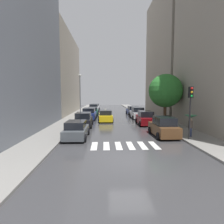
{
  "coord_description": "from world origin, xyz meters",
  "views": [
    {
      "loc": [
        -1.5,
        -10.17,
        3.76
      ],
      "look_at": [
        -0.04,
        23.78,
        0.61
      ],
      "focal_mm": 29.13,
      "sensor_mm": 36.0,
      "label": 1
    }
  ],
  "objects_px": {
    "parked_car_left_third": "(89,114)",
    "parked_car_left_fourth": "(93,111)",
    "parked_car_left_sixth": "(95,107)",
    "parked_car_right_second": "(145,118)",
    "street_tree_right": "(165,91)",
    "parked_car_right_nearest": "(164,127)",
    "parked_car_left_nearest": "(76,130)",
    "traffic_light_right_corner": "(191,101)",
    "pedestrian_foreground": "(191,121)",
    "parked_car_right_third": "(137,113)",
    "taxi_midroad": "(105,116)",
    "parked_car_left_second": "(84,120)",
    "parked_car_left_fifth": "(94,108)",
    "lamp_post_left": "(80,93)",
    "parked_car_right_fourth": "(133,111)"
  },
  "relations": [
    {
      "from": "parked_car_right_third",
      "to": "pedestrian_foreground",
      "type": "relative_size",
      "value": 2.5
    },
    {
      "from": "parked_car_left_nearest",
      "to": "parked_car_left_sixth",
      "type": "bearing_deg",
      "value": 0.28
    },
    {
      "from": "lamp_post_left",
      "to": "parked_car_right_nearest",
      "type": "bearing_deg",
      "value": -57.21
    },
    {
      "from": "parked_car_left_fourth",
      "to": "parked_car_left_second",
      "type": "bearing_deg",
      "value": 178.33
    },
    {
      "from": "parked_car_left_nearest",
      "to": "lamp_post_left",
      "type": "height_order",
      "value": "lamp_post_left"
    },
    {
      "from": "parked_car_left_sixth",
      "to": "taxi_midroad",
      "type": "relative_size",
      "value": 0.85
    },
    {
      "from": "street_tree_right",
      "to": "traffic_light_right_corner",
      "type": "relative_size",
      "value": 1.45
    },
    {
      "from": "parked_car_right_third",
      "to": "lamp_post_left",
      "type": "height_order",
      "value": "lamp_post_left"
    },
    {
      "from": "traffic_light_right_corner",
      "to": "parked_car_left_nearest",
      "type": "bearing_deg",
      "value": 171.45
    },
    {
      "from": "parked_car_right_third",
      "to": "taxi_midroad",
      "type": "bearing_deg",
      "value": 120.0
    },
    {
      "from": "traffic_light_right_corner",
      "to": "parked_car_right_second",
      "type": "bearing_deg",
      "value": 101.29
    },
    {
      "from": "parked_car_left_third",
      "to": "parked_car_left_sixth",
      "type": "xyz_separation_m",
      "value": [
        0.1,
        18.12,
        -0.07
      ]
    },
    {
      "from": "parked_car_right_second",
      "to": "street_tree_right",
      "type": "xyz_separation_m",
      "value": [
        2.35,
        -0.57,
        3.48
      ]
    },
    {
      "from": "parked_car_left_second",
      "to": "parked_car_right_second",
      "type": "distance_m",
      "value": 7.81
    },
    {
      "from": "parked_car_left_fourth",
      "to": "street_tree_right",
      "type": "xyz_separation_m",
      "value": [
        9.81,
        -12.0,
        3.57
      ]
    },
    {
      "from": "parked_car_left_sixth",
      "to": "parked_car_right_second",
      "type": "distance_m",
      "value": 24.65
    },
    {
      "from": "parked_car_right_third",
      "to": "taxi_midroad",
      "type": "xyz_separation_m",
      "value": [
        -5.22,
        -3.05,
        -0.08
      ]
    },
    {
      "from": "parked_car_right_second",
      "to": "lamp_post_left",
      "type": "height_order",
      "value": "lamp_post_left"
    },
    {
      "from": "parked_car_left_sixth",
      "to": "parked_car_right_nearest",
      "type": "height_order",
      "value": "parked_car_right_nearest"
    },
    {
      "from": "street_tree_right",
      "to": "parked_car_left_second",
      "type": "bearing_deg",
      "value": -176.59
    },
    {
      "from": "parked_car_left_nearest",
      "to": "lamp_post_left",
      "type": "bearing_deg",
      "value": 6.69
    },
    {
      "from": "parked_car_left_fifth",
      "to": "pedestrian_foreground",
      "type": "distance_m",
      "value": 27.29
    },
    {
      "from": "parked_car_left_nearest",
      "to": "parked_car_right_nearest",
      "type": "bearing_deg",
      "value": -86.09
    },
    {
      "from": "parked_car_left_fifth",
      "to": "traffic_light_right_corner",
      "type": "relative_size",
      "value": 1.13
    },
    {
      "from": "parked_car_left_sixth",
      "to": "parked_car_right_second",
      "type": "relative_size",
      "value": 0.88
    },
    {
      "from": "parked_car_right_second",
      "to": "parked_car_left_third",
      "type": "bearing_deg",
      "value": 56.3
    },
    {
      "from": "parked_car_left_second",
      "to": "parked_car_right_nearest",
      "type": "distance_m",
      "value": 9.66
    },
    {
      "from": "parked_car_right_third",
      "to": "lamp_post_left",
      "type": "distance_m",
      "value": 10.15
    },
    {
      "from": "parked_car_left_third",
      "to": "parked_car_left_fourth",
      "type": "xyz_separation_m",
      "value": [
        0.12,
        6.05,
        -0.11
      ]
    },
    {
      "from": "parked_car_left_fourth",
      "to": "parked_car_left_fifth",
      "type": "xyz_separation_m",
      "value": [
        -0.09,
        6.48,
        0.11
      ]
    },
    {
      "from": "parked_car_left_fourth",
      "to": "parked_car_left_third",
      "type": "bearing_deg",
      "value": 178.4
    },
    {
      "from": "parked_car_left_second",
      "to": "parked_car_right_third",
      "type": "bearing_deg",
      "value": -46.39
    },
    {
      "from": "taxi_midroad",
      "to": "traffic_light_right_corner",
      "type": "height_order",
      "value": "traffic_light_right_corner"
    },
    {
      "from": "traffic_light_right_corner",
      "to": "lamp_post_left",
      "type": "distance_m",
      "value": 19.91
    },
    {
      "from": "parked_car_right_fourth",
      "to": "taxi_midroad",
      "type": "distance_m",
      "value": 9.91
    },
    {
      "from": "parked_car_left_third",
      "to": "parked_car_left_fourth",
      "type": "distance_m",
      "value": 6.06
    },
    {
      "from": "pedestrian_foreground",
      "to": "lamp_post_left",
      "type": "relative_size",
      "value": 0.27
    },
    {
      "from": "parked_car_left_fourth",
      "to": "parked_car_left_sixth",
      "type": "height_order",
      "value": "parked_car_left_sixth"
    },
    {
      "from": "lamp_post_left",
      "to": "parked_car_right_third",
      "type": "bearing_deg",
      "value": -10.19
    },
    {
      "from": "taxi_midroad",
      "to": "parked_car_left_fourth",
      "type": "bearing_deg",
      "value": 14.37
    },
    {
      "from": "parked_car_left_second",
      "to": "parked_car_right_nearest",
      "type": "bearing_deg",
      "value": -124.92
    },
    {
      "from": "parked_car_left_sixth",
      "to": "pedestrian_foreground",
      "type": "bearing_deg",
      "value": -161.77
    },
    {
      "from": "parked_car_left_third",
      "to": "parked_car_right_second",
      "type": "xyz_separation_m",
      "value": [
        7.58,
        -5.37,
        -0.02
      ]
    },
    {
      "from": "parked_car_left_nearest",
      "to": "traffic_light_right_corner",
      "type": "relative_size",
      "value": 0.96
    },
    {
      "from": "parked_car_left_sixth",
      "to": "traffic_light_right_corner",
      "type": "relative_size",
      "value": 0.94
    },
    {
      "from": "taxi_midroad",
      "to": "parked_car_right_nearest",
      "type": "bearing_deg",
      "value": -154.04
    },
    {
      "from": "parked_car_left_fourth",
      "to": "parked_car_right_second",
      "type": "bearing_deg",
      "value": -147.32
    },
    {
      "from": "parked_car_left_nearest",
      "to": "street_tree_right",
      "type": "relative_size",
      "value": 0.66
    },
    {
      "from": "lamp_post_left",
      "to": "parked_car_left_sixth",
      "type": "bearing_deg",
      "value": 83.34
    },
    {
      "from": "parked_car_left_fifth",
      "to": "parked_car_right_third",
      "type": "distance_m",
      "value": 13.91
    }
  ]
}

